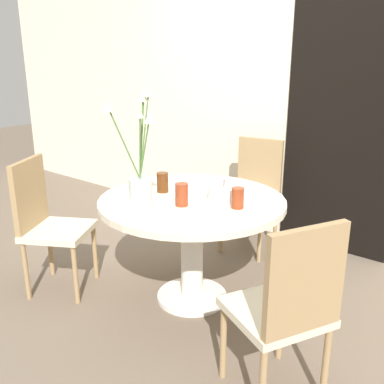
{
  "coord_description": "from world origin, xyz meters",
  "views": [
    {
      "loc": [
        1.57,
        -1.95,
        1.53
      ],
      "look_at": [
        0.0,
        0.0,
        0.74
      ],
      "focal_mm": 40.0,
      "sensor_mm": 36.0,
      "label": 1
    }
  ],
  "objects_px": {
    "drink_glass_2": "(182,195)",
    "birthday_cake": "(224,193)",
    "chair_near_front": "(254,188)",
    "flower_vase": "(140,176)",
    "side_plate": "(134,197)",
    "drink_glass_0": "(163,182)",
    "chair_left_flank": "(287,304)",
    "chair_right_flank": "(46,218)",
    "drink_glass_1": "(238,198)"
  },
  "relations": [
    {
      "from": "drink_glass_2",
      "to": "birthday_cake",
      "type": "bearing_deg",
      "value": 61.58
    },
    {
      "from": "chair_near_front",
      "to": "flower_vase",
      "type": "relative_size",
      "value": 1.31
    },
    {
      "from": "birthday_cake",
      "to": "flower_vase",
      "type": "relative_size",
      "value": 0.28
    },
    {
      "from": "side_plate",
      "to": "drink_glass_2",
      "type": "bearing_deg",
      "value": 13.55
    },
    {
      "from": "birthday_cake",
      "to": "flower_vase",
      "type": "distance_m",
      "value": 0.55
    },
    {
      "from": "birthday_cake",
      "to": "side_plate",
      "type": "distance_m",
      "value": 0.56
    },
    {
      "from": "side_plate",
      "to": "drink_glass_0",
      "type": "xyz_separation_m",
      "value": [
        0.06,
        0.21,
        0.06
      ]
    },
    {
      "from": "chair_left_flank",
      "to": "side_plate",
      "type": "distance_m",
      "value": 1.2
    },
    {
      "from": "chair_right_flank",
      "to": "side_plate",
      "type": "height_order",
      "value": "chair_right_flank"
    },
    {
      "from": "flower_vase",
      "to": "birthday_cake",
      "type": "bearing_deg",
      "value": 62.65
    },
    {
      "from": "chair_left_flank",
      "to": "drink_glass_1",
      "type": "xyz_separation_m",
      "value": [
        -0.56,
        0.46,
        0.25
      ]
    },
    {
      "from": "birthday_cake",
      "to": "flower_vase",
      "type": "xyz_separation_m",
      "value": [
        -0.24,
        -0.47,
        0.17
      ]
    },
    {
      "from": "drink_glass_0",
      "to": "drink_glass_1",
      "type": "distance_m",
      "value": 0.55
    },
    {
      "from": "flower_vase",
      "to": "chair_near_front",
      "type": "bearing_deg",
      "value": 92.49
    },
    {
      "from": "drink_glass_2",
      "to": "flower_vase",
      "type": "bearing_deg",
      "value": -116.16
    },
    {
      "from": "chair_near_front",
      "to": "side_plate",
      "type": "relative_size",
      "value": 4.51
    },
    {
      "from": "chair_near_front",
      "to": "chair_left_flank",
      "type": "xyz_separation_m",
      "value": [
        1.01,
        -1.41,
        0.0
      ]
    },
    {
      "from": "drink_glass_0",
      "to": "drink_glass_2",
      "type": "distance_m",
      "value": 0.3
    },
    {
      "from": "drink_glass_0",
      "to": "chair_near_front",
      "type": "bearing_deg",
      "value": 84.13
    },
    {
      "from": "drink_glass_0",
      "to": "drink_glass_1",
      "type": "relative_size",
      "value": 1.06
    },
    {
      "from": "drink_glass_1",
      "to": "chair_right_flank",
      "type": "bearing_deg",
      "value": -156.14
    },
    {
      "from": "flower_vase",
      "to": "drink_glass_1",
      "type": "xyz_separation_m",
      "value": [
        0.39,
        0.39,
        -0.15
      ]
    },
    {
      "from": "chair_right_flank",
      "to": "flower_vase",
      "type": "bearing_deg",
      "value": -111.02
    },
    {
      "from": "side_plate",
      "to": "flower_vase",
      "type": "bearing_deg",
      "value": -34.05
    },
    {
      "from": "side_plate",
      "to": "birthday_cake",
      "type": "bearing_deg",
      "value": 35.12
    },
    {
      "from": "chair_near_front",
      "to": "chair_left_flank",
      "type": "distance_m",
      "value": 1.73
    },
    {
      "from": "chair_near_front",
      "to": "chair_right_flank",
      "type": "bearing_deg",
      "value": -123.78
    },
    {
      "from": "side_plate",
      "to": "drink_glass_2",
      "type": "xyz_separation_m",
      "value": [
        0.32,
        0.08,
        0.06
      ]
    },
    {
      "from": "drink_glass_1",
      "to": "drink_glass_2",
      "type": "height_order",
      "value": "drink_glass_2"
    },
    {
      "from": "chair_near_front",
      "to": "drink_glass_1",
      "type": "relative_size",
      "value": 7.52
    },
    {
      "from": "chair_right_flank",
      "to": "drink_glass_1",
      "type": "bearing_deg",
      "value": -96.16
    },
    {
      "from": "chair_right_flank",
      "to": "chair_left_flank",
      "type": "height_order",
      "value": "same"
    },
    {
      "from": "chair_near_front",
      "to": "drink_glass_1",
      "type": "bearing_deg",
      "value": -72.39
    },
    {
      "from": "chair_near_front",
      "to": "chair_right_flank",
      "type": "relative_size",
      "value": 1.0
    },
    {
      "from": "chair_left_flank",
      "to": "drink_glass_1",
      "type": "bearing_deg",
      "value": -102.92
    },
    {
      "from": "drink_glass_2",
      "to": "chair_right_flank",
      "type": "bearing_deg",
      "value": -158.67
    },
    {
      "from": "drink_glass_0",
      "to": "drink_glass_1",
      "type": "height_order",
      "value": "drink_glass_0"
    },
    {
      "from": "chair_near_front",
      "to": "chair_right_flank",
      "type": "xyz_separation_m",
      "value": [
        -0.72,
        -1.46,
        0.0
      ]
    },
    {
      "from": "side_plate",
      "to": "drink_glass_1",
      "type": "bearing_deg",
      "value": 22.31
    },
    {
      "from": "side_plate",
      "to": "drink_glass_2",
      "type": "relative_size",
      "value": 1.5
    },
    {
      "from": "chair_left_flank",
      "to": "drink_glass_0",
      "type": "distance_m",
      "value": 1.21
    },
    {
      "from": "birthday_cake",
      "to": "drink_glass_0",
      "type": "height_order",
      "value": "birthday_cake"
    },
    {
      "from": "flower_vase",
      "to": "side_plate",
      "type": "relative_size",
      "value": 3.45
    },
    {
      "from": "side_plate",
      "to": "drink_glass_2",
      "type": "distance_m",
      "value": 0.34
    },
    {
      "from": "flower_vase",
      "to": "drink_glass_1",
      "type": "height_order",
      "value": "flower_vase"
    },
    {
      "from": "drink_glass_0",
      "to": "birthday_cake",
      "type": "bearing_deg",
      "value": 15.84
    },
    {
      "from": "chair_near_front",
      "to": "birthday_cake",
      "type": "bearing_deg",
      "value": -78.69
    },
    {
      "from": "chair_right_flank",
      "to": "side_plate",
      "type": "distance_m",
      "value": 0.65
    },
    {
      "from": "side_plate",
      "to": "chair_left_flank",
      "type": "bearing_deg",
      "value": -10.34
    },
    {
      "from": "chair_left_flank",
      "to": "drink_glass_1",
      "type": "distance_m",
      "value": 0.77
    }
  ]
}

